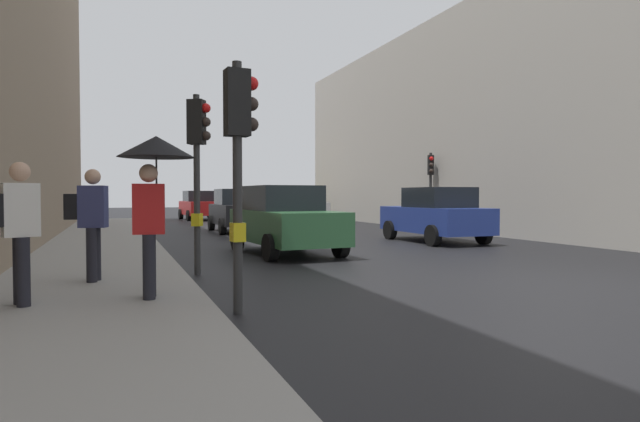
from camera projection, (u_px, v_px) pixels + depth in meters
name	position (u px, v px, depth m)	size (l,w,h in m)	color
ground_plane	(554.00, 283.00, 9.25)	(120.00, 120.00, 0.00)	black
sidewalk_kerb	(100.00, 258.00, 12.22)	(3.00, 40.00, 0.16)	gray
building_facade_right	(552.00, 128.00, 24.87)	(12.00, 30.61, 9.19)	#B2ADA3
traffic_light_near_right	(198.00, 151.00, 10.20)	(0.44, 0.36, 3.42)	#2D2D2D
traffic_light_mid_street	(431.00, 177.00, 22.95)	(0.34, 0.45, 3.32)	#2D2D2D
traffic_light_near_left	(239.00, 141.00, 6.83)	(0.44, 0.26, 3.21)	#2D2D2D
car_red_sedan	(199.00, 205.00, 32.61)	(2.19, 4.29, 1.76)	red
car_white_compact	(302.00, 206.00, 29.94)	(2.05, 4.22, 1.76)	silver
car_blue_van	(435.00, 215.00, 17.38)	(2.05, 4.22, 1.76)	navy
car_yellow_taxi	(278.00, 205.00, 35.37)	(2.10, 4.24, 1.76)	yellow
car_dark_suv	(238.00, 211.00, 22.08)	(2.06, 4.22, 1.76)	black
car_green_estate	(285.00, 220.00, 13.90)	(2.24, 4.31, 1.76)	#2D6038
pedestrian_with_umbrella	(154.00, 171.00, 7.08)	(1.00, 1.00, 2.14)	black
pedestrian_with_black_backpack	(17.00, 224.00, 6.59)	(0.65, 0.44, 1.77)	black
pedestrian_with_grey_backpack	(90.00, 218.00, 8.46)	(0.65, 0.42, 1.77)	black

